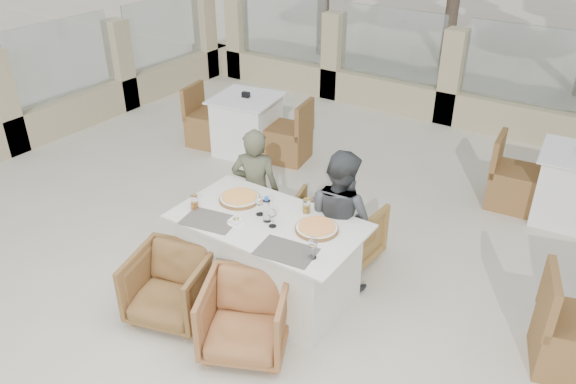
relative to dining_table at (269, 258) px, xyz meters
The scene contains 24 objects.
ground 0.40m from the dining_table, behind, with size 80.00×80.00×0.00m, color beige.
sand_patch 14.00m from the dining_table, 90.46° to the left, with size 30.00×16.00×0.01m, color beige.
perimeter_wall_far 4.81m from the dining_table, 91.35° to the left, with size 10.00×0.34×1.60m, color tan, non-canonical shape.
perimeter_wall_left 4.87m from the dining_table, 162.06° to the left, with size 0.34×7.00×1.60m, color tan, non-canonical shape.
dining_table is the anchor object (origin of this frame).
placemat_near_left 0.62m from the dining_table, 145.41° to the right, with size 0.45×0.30×0.00m, color #58534C.
placemat_near_right 0.61m from the dining_table, 37.42° to the right, with size 0.45×0.30×0.00m, color #504B45.
pizza_left 0.59m from the dining_table, 162.38° to the left, with size 0.36×0.36×0.05m, color orange.
pizza_right 0.59m from the dining_table, 12.62° to the left, with size 0.35×0.35×0.05m, color #E3541F.
water_bottle 0.50m from the dining_table, 94.09° to the right, with size 0.07×0.07×0.23m, color #9EBED0.
wine_glass_centre 0.49m from the dining_table, 162.85° to the left, with size 0.08×0.08×0.18m, color white, non-canonical shape.
wine_glass_near 0.49m from the dining_table, 33.29° to the right, with size 0.08×0.08×0.18m, color white, non-canonical shape.
wine_glass_corner 0.79m from the dining_table, 22.58° to the right, with size 0.08×0.08×0.18m, color silver, non-canonical shape.
beer_glass_left 0.80m from the dining_table, 162.80° to the right, with size 0.06×0.06×0.13m, color orange.
beer_glass_right 0.57m from the dining_table, 54.77° to the left, with size 0.07×0.07×0.13m, color orange.
olive_dish 0.49m from the dining_table, 138.41° to the right, with size 0.11×0.11×0.04m, color white, non-canonical shape.
armchair_far_left 0.89m from the dining_table, 124.54° to the left, with size 0.59×0.61×0.56m, color olive.
armchair_far_right 0.85m from the dining_table, 70.90° to the left, with size 0.66×0.68×0.62m, color olive.
armchair_near_left 0.86m from the dining_table, 127.49° to the right, with size 0.63×0.65×0.59m, color brown.
armchair_near_right 0.69m from the dining_table, 69.97° to the right, with size 0.64×0.66×0.60m, color #9A6338.
diner_left 0.81m from the dining_table, 134.74° to the left, with size 0.46×0.30×1.27m, color #4E4F39.
diner_right 0.70m from the dining_table, 51.82° to the left, with size 0.64×0.50×1.31m, color #3E4144.
bg_table_a 3.01m from the dining_table, 131.03° to the left, with size 1.64×0.82×0.77m, color white, non-canonical shape.
bg_table_b 3.46m from the dining_table, 55.10° to the left, with size 1.64×0.82×0.77m, color white, non-canonical shape.
Camera 1 is at (2.45, -3.19, 3.27)m, focal length 35.00 mm.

